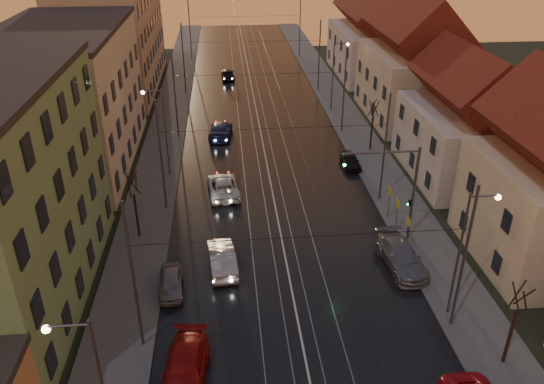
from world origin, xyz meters
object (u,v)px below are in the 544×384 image
object	(u,v)px
street_lamp_0	(93,383)
parked_left_3	(171,282)
street_lamp_2	(161,124)
driving_car_2	(223,186)
parked_right_2	(350,161)
driving_car_3	(221,130)
parked_left_2	(184,371)
driving_car_1	(222,258)
traffic_light_mast	(401,183)
street_lamp_3	(336,69)
street_lamp_1	(466,244)
driving_car_4	(228,74)
parked_right_1	(402,257)

from	to	relation	value
street_lamp_0	parked_left_3	xyz separation A→B (m)	(1.67, 11.66, -4.27)
street_lamp_2	parked_left_3	world-z (taller)	street_lamp_2
driving_car_2	parked_right_2	world-z (taller)	driving_car_2
driving_car_3	street_lamp_2	bearing A→B (deg)	66.88
driving_car_2	driving_car_3	size ratio (longest dim) A/B	0.97
parked_left_2	parked_left_3	world-z (taller)	parked_left_2
driving_car_2	driving_car_1	bearing A→B (deg)	83.47
parked_left_3	driving_car_2	bearing A→B (deg)	71.85
driving_car_2	driving_car_3	xyz separation A→B (m)	(-0.14, 12.68, 0.05)
driving_car_3	parked_right_2	bearing A→B (deg)	150.39
traffic_light_mast	driving_car_3	world-z (taller)	traffic_light_mast
street_lamp_3	driving_car_3	distance (m)	15.70
parked_left_2	driving_car_1	bearing A→B (deg)	83.69
street_lamp_1	parked_right_2	bearing A→B (deg)	94.22
driving_car_4	parked_left_3	bearing A→B (deg)	82.22
street_lamp_0	parked_right_2	xyz separation A→B (m)	(16.70, 28.39, -4.27)
parked_right_2	street_lamp_1	bearing A→B (deg)	-87.10
street_lamp_0	driving_car_1	xyz separation A→B (m)	(4.85, 13.73, -4.11)
parked_left_2	driving_car_2	bearing A→B (deg)	89.27
driving_car_1	driving_car_3	distance (m)	23.09
street_lamp_1	driving_car_3	bearing A→B (deg)	114.84
street_lamp_1	street_lamp_3	world-z (taller)	same
parked_left_2	parked_right_1	xyz separation A→B (m)	(13.70, 8.53, 0.03)
street_lamp_3	parked_right_1	distance (m)	31.50
street_lamp_0	street_lamp_1	world-z (taller)	same
street_lamp_0	traffic_light_mast	distance (m)	23.42
traffic_light_mast	parked_left_3	xyz separation A→B (m)	(-15.43, -4.34, -3.98)
street_lamp_2	parked_right_1	size ratio (longest dim) A/B	1.49
street_lamp_3	driving_car_2	distance (m)	24.22
traffic_light_mast	driving_car_1	size ratio (longest dim) A/B	1.52
parked_right_1	driving_car_4	bearing A→B (deg)	98.57
street_lamp_2	driving_car_3	size ratio (longest dim) A/B	1.49
street_lamp_3	parked_right_2	bearing A→B (deg)	-95.51
parked_right_1	parked_right_2	bearing A→B (deg)	85.10
driving_car_1	driving_car_2	size ratio (longest dim) A/B	0.91
driving_car_2	parked_left_3	distance (m)	12.91
driving_car_2	driving_car_4	world-z (taller)	driving_car_4
parked_right_1	street_lamp_2	bearing A→B (deg)	133.02
parked_left_2	parked_right_2	world-z (taller)	parked_left_2
street_lamp_3	traffic_light_mast	bearing A→B (deg)	-92.27
parked_right_1	parked_left_3	bearing A→B (deg)	179.88
traffic_light_mast	parked_right_1	world-z (taller)	traffic_light_mast
street_lamp_0	traffic_light_mast	size ratio (longest dim) A/B	1.11
parked_left_2	driving_car_4	bearing A→B (deg)	92.01
street_lamp_0	parked_right_1	distance (m)	21.37
street_lamp_2	driving_car_2	distance (m)	7.57
street_lamp_0	street_lamp_2	bearing A→B (deg)	90.00
street_lamp_0	parked_left_2	distance (m)	6.62
driving_car_2	street_lamp_0	bearing A→B (deg)	72.62
street_lamp_3	driving_car_4	world-z (taller)	street_lamp_3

